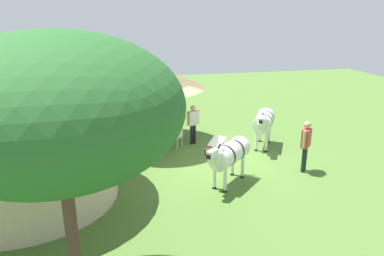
# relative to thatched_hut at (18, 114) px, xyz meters

# --- Properties ---
(ground_plane) EXTENTS (36.00, 36.00, 0.00)m
(ground_plane) POSITION_rel_thatched_hut_xyz_m (1.59, -6.10, -2.52)
(ground_plane) COLOR #4D722F
(thatched_hut) EXTENTS (5.94, 5.94, 4.65)m
(thatched_hut) POSITION_rel_thatched_hut_xyz_m (0.00, 0.00, 0.00)
(thatched_hut) COLOR beige
(thatched_hut) RESTS_ON ground_plane
(shade_umbrella) EXTENTS (4.40, 4.40, 3.26)m
(shade_umbrella) POSITION_rel_thatched_hut_xyz_m (3.88, -3.96, 0.25)
(shade_umbrella) COLOR brown
(shade_umbrella) RESTS_ON ground_plane
(patio_dining_table) EXTENTS (1.48, 0.98, 0.74)m
(patio_dining_table) POSITION_rel_thatched_hut_xyz_m (3.88, -3.96, -1.86)
(patio_dining_table) COLOR silver
(patio_dining_table) RESTS_ON ground_plane
(patio_chair_near_lawn) EXTENTS (0.61, 0.61, 0.90)m
(patio_chair_near_lawn) POSITION_rel_thatched_hut_xyz_m (4.74, -3.05, -2.00)
(patio_chair_near_lawn) COLOR white
(patio_chair_near_lawn) RESTS_ON ground_plane
(patio_chair_west_end) EXTENTS (0.61, 0.60, 0.90)m
(patio_chair_west_end) POSITION_rel_thatched_hut_xyz_m (3.10, -4.92, -2.00)
(patio_chair_west_end) COLOR silver
(patio_chair_west_end) RESTS_ON ground_plane
(guest_beside_umbrella) EXTENTS (0.42, 0.45, 1.57)m
(guest_beside_umbrella) POSITION_rel_thatched_hut_xyz_m (4.88, -5.30, -1.57)
(guest_beside_umbrella) COLOR black
(guest_beside_umbrella) RESTS_ON ground_plane
(guest_behind_table) EXTENTS (0.34, 0.55, 1.61)m
(guest_behind_table) POSITION_rel_thatched_hut_xyz_m (3.39, -5.62, -1.55)
(guest_behind_table) COLOR black
(guest_behind_table) RESTS_ON ground_plane
(standing_watcher) EXTENTS (0.49, 0.49, 1.76)m
(standing_watcher) POSITION_rel_thatched_hut_xyz_m (-0.04, -8.65, -1.46)
(standing_watcher) COLOR black
(standing_watcher) RESTS_ON ground_plane
(striped_lounge_chair) EXTENTS (0.93, 0.96, 0.59)m
(striped_lounge_chair) POSITION_rel_thatched_hut_xyz_m (2.13, -6.16, -2.27)
(striped_lounge_chair) COLOR #C45245
(striped_lounge_chair) RESTS_ON ground_plane
(zebra_nearest_camera) EXTENTS (1.70, 1.76, 1.52)m
(zebra_nearest_camera) POSITION_rel_thatched_hut_xyz_m (-0.36, -5.88, -1.53)
(zebra_nearest_camera) COLOR silver
(zebra_nearest_camera) RESTS_ON ground_plane
(zebra_by_umbrella) EXTENTS (1.90, 1.32, 1.59)m
(zebra_by_umbrella) POSITION_rel_thatched_hut_xyz_m (2.42, -8.22, -1.47)
(zebra_by_umbrella) COLOR silver
(zebra_by_umbrella) RESTS_ON ground_plane
(acacia_tree_behind_hut) EXTENTS (2.76, 2.76, 4.32)m
(acacia_tree_behind_hut) POSITION_rel_thatched_hut_xyz_m (6.08, 1.45, 0.96)
(acacia_tree_behind_hut) COLOR brown
(acacia_tree_behind_hut) RESTS_ON ground_plane
(acacia_tree_left_background) EXTENTS (3.99, 3.99, 4.95)m
(acacia_tree_left_background) POSITION_rel_thatched_hut_xyz_m (-4.49, -1.66, 1.23)
(acacia_tree_left_background) COLOR brown
(acacia_tree_left_background) RESTS_ON ground_plane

